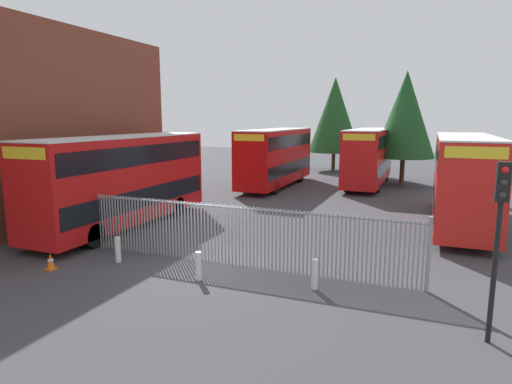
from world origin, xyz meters
TOP-DOWN VIEW (x-y plane):
  - ground_plane at (0.00, 8.00)m, footprint 100.00×100.00m
  - palisade_fence at (-0.91, 0.00)m, footprint 16.45×0.14m
  - double_decker_bus_near_gate at (-6.54, 3.13)m, footprint 2.54×10.81m
  - double_decker_bus_behind_fence_left at (8.66, 9.53)m, footprint 2.54×10.81m
  - double_decker_bus_behind_fence_right at (-3.92, 17.85)m, footprint 2.54×10.81m
  - double_decker_bus_far_back at (2.63, 21.11)m, footprint 2.54×10.81m
  - bollard_near_left at (-3.34, -1.30)m, footprint 0.20×0.20m
  - bollard_center_front at (0.30, -1.76)m, footprint 0.20×0.20m
  - bollard_near_right at (4.02, -1.08)m, footprint 0.20×0.20m
  - traffic_cone_by_gate at (-5.01, -2.84)m, footprint 0.34×0.34m
  - traffic_light_kerbside at (8.65, -2.73)m, footprint 0.28×0.33m
  - tree_tall_back at (5.11, 22.18)m, footprint 4.65×4.65m
  - tree_short_side at (-1.98, 29.82)m, footprint 5.14×5.14m

SIDE VIEW (x-z plane):
  - ground_plane at x=0.00m, z-range 0.00..0.00m
  - traffic_cone_by_gate at x=-5.01m, z-range -0.01..0.58m
  - bollard_near_left at x=-3.34m, z-range 0.00..0.95m
  - bollard_center_front at x=0.30m, z-range 0.00..0.95m
  - bollard_near_right at x=4.02m, z-range 0.00..0.95m
  - palisade_fence at x=-0.91m, z-range 0.00..2.35m
  - double_decker_bus_near_gate at x=-6.54m, z-range 0.21..4.63m
  - double_decker_bus_behind_fence_left at x=8.66m, z-range 0.21..4.63m
  - double_decker_bus_behind_fence_right at x=-3.92m, z-range 0.21..4.63m
  - double_decker_bus_far_back at x=2.63m, z-range 0.21..4.63m
  - traffic_light_kerbside at x=8.65m, z-range 0.84..5.14m
  - tree_tall_back at x=5.11m, z-range 1.09..9.94m
  - tree_short_side at x=-1.98m, z-range 0.94..10.18m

